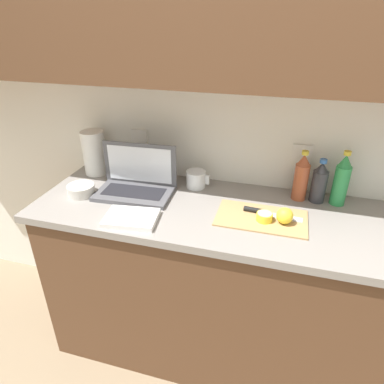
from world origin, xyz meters
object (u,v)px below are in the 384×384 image
(laptop, at_px, (136,181))
(bottle_green_soda, at_px, (341,180))
(bottle_oil_tall, at_px, (319,183))
(bottle_water_clear, at_px, (301,178))
(lemon_whole_beside, at_px, (285,216))
(bowl_white, at_px, (81,190))
(lemon_half_cut, at_px, (264,217))
(measuring_cup, at_px, (196,179))
(knife, at_px, (263,212))
(cutting_board, at_px, (261,218))
(paper_towel_roll, at_px, (94,153))

(laptop, distance_m, bottle_green_soda, 0.96)
(bottle_oil_tall, distance_m, bottle_water_clear, 0.08)
(lemon_whole_beside, height_order, bowl_white, lemon_whole_beside)
(lemon_whole_beside, bearing_deg, lemon_half_cut, -178.06)
(bottle_green_soda, height_order, bowl_white, bottle_green_soda)
(measuring_cup, bearing_deg, lemon_whole_beside, -27.96)
(bottle_oil_tall, height_order, bowl_white, bottle_oil_tall)
(bottle_water_clear, bearing_deg, bottle_oil_tall, 0.00)
(lemon_whole_beside, distance_m, bowl_white, 0.96)
(bottle_green_soda, distance_m, bowl_white, 1.22)
(bottle_green_soda, bearing_deg, laptop, -171.34)
(laptop, relative_size, lemon_half_cut, 5.58)
(bottle_oil_tall, xyz_separation_m, bowl_white, (-1.10, -0.25, -0.07))
(knife, height_order, measuring_cup, measuring_cup)
(cutting_board, xyz_separation_m, bottle_water_clear, (0.15, 0.23, 0.11))
(knife, xyz_separation_m, bottle_oil_tall, (0.23, 0.20, 0.08))
(lemon_half_cut, bearing_deg, laptop, 170.17)
(laptop, height_order, cutting_board, laptop)
(knife, xyz_separation_m, lemon_half_cut, (0.01, -0.05, 0.01))
(bottle_water_clear, distance_m, measuring_cup, 0.51)
(lemon_half_cut, relative_size, bottle_green_soda, 0.26)
(lemon_whole_beside, relative_size, bowl_white, 0.53)
(bowl_white, bearing_deg, laptop, 22.42)
(cutting_board, bearing_deg, laptop, 171.93)
(bottle_oil_tall, bearing_deg, bottle_water_clear, -180.00)
(measuring_cup, height_order, bowl_white, measuring_cup)
(knife, relative_size, lemon_whole_beside, 3.68)
(lemon_whole_beside, bearing_deg, bottle_water_clear, 77.35)
(cutting_board, relative_size, measuring_cup, 3.26)
(cutting_board, bearing_deg, lemon_whole_beside, -11.35)
(paper_towel_roll, bearing_deg, laptop, -25.37)
(laptop, bearing_deg, paper_towel_roll, 151.68)
(bottle_green_soda, xyz_separation_m, measuring_cup, (-0.67, -0.01, -0.08))
(cutting_board, xyz_separation_m, knife, (0.00, 0.03, 0.01))
(lemon_whole_beside, distance_m, bottle_water_clear, 0.27)
(bottle_water_clear, bearing_deg, measuring_cup, -178.44)
(cutting_board, relative_size, lemon_whole_beside, 5.56)
(paper_towel_roll, bearing_deg, bowl_white, -77.20)
(bowl_white, bearing_deg, lemon_whole_beside, -0.26)
(knife, relative_size, bottle_oil_tall, 1.21)
(measuring_cup, bearing_deg, cutting_board, -31.79)
(lemon_whole_beside, height_order, bottle_oil_tall, bottle_oil_tall)
(knife, xyz_separation_m, paper_towel_roll, (-0.93, 0.20, 0.10))
(laptop, distance_m, bottle_oil_tall, 0.87)
(bowl_white, bearing_deg, bottle_water_clear, 13.58)
(lemon_half_cut, bearing_deg, bottle_green_soda, 39.19)
(measuring_cup, bearing_deg, lemon_half_cut, -33.30)
(knife, bearing_deg, cutting_board, -89.00)
(measuring_cup, height_order, paper_towel_roll, paper_towel_roll)
(lemon_half_cut, relative_size, measuring_cup, 0.57)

